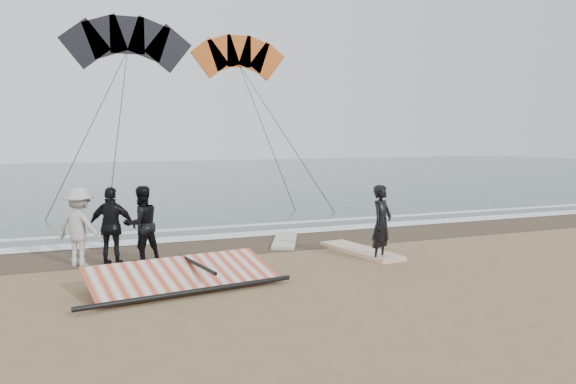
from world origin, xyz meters
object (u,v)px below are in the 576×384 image
at_px(board_white, 361,251).
at_px(board_cream, 285,241).
at_px(sail_rig, 178,277).
at_px(man_main, 382,223).

relative_size(board_white, board_cream, 1.16).
bearing_deg(board_cream, sail_rig, -111.78).
xyz_separation_m(man_main, board_cream, (-1.30, 3.11, -0.88)).
xyz_separation_m(board_white, sail_rig, (-5.07, -1.47, 0.14)).
relative_size(man_main, board_cream, 0.79).
bearing_deg(man_main, board_white, 58.14).
bearing_deg(man_main, sail_rig, 153.20).
relative_size(board_cream, sail_rig, 0.55).
distance_m(board_white, board_cream, 2.48).
height_order(board_white, board_cream, board_white).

